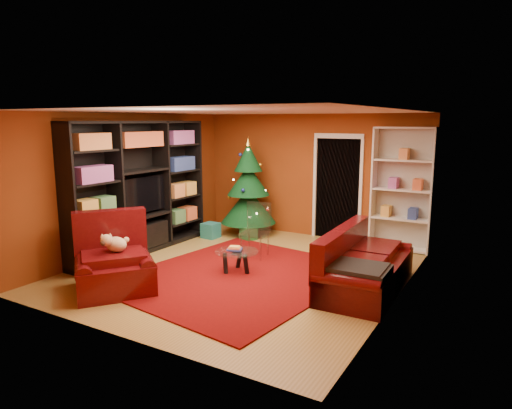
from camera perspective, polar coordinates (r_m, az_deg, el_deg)
The scene contains 18 objects.
floor at distance 7.71m, azimuth -1.51°, elevation -8.35°, with size 5.00×5.50×0.05m, color olive.
ceiling at distance 7.30m, azimuth -1.61°, elevation 11.74°, with size 5.00×5.50×0.05m, color silver.
wall_back at distance 9.84m, azimuth 6.96°, elevation 3.61°, with size 5.00×0.05×2.60m, color brown.
wall_left at distance 8.96m, azimuth -15.45°, elevation 2.64°, with size 0.05×5.50×2.60m, color brown.
wall_right at distance 6.45m, azimuth 17.91°, elevation -0.42°, with size 0.05×5.50×2.60m, color brown.
doorway at distance 9.61m, azimuth 10.11°, elevation 1.86°, with size 1.06×0.60×2.16m, color black, non-canonical shape.
rug at distance 7.39m, azimuth -2.24°, elevation -8.92°, with size 3.09×3.61×0.02m, color #640807.
media_unit at distance 8.78m, azimuth -14.39°, elevation 2.05°, with size 0.49×3.20×2.45m, color black, non-canonical shape.
christmas_tree at distance 9.86m, azimuth -0.96°, elevation 2.15°, with size 1.20×1.20×2.14m, color black, non-canonical shape.
gift_box_teal at distance 9.75m, azimuth -5.68°, elevation -3.24°, with size 0.32×0.32×0.32m, color #1C7171.
gift_box_green at distance 9.55m, azimuth -0.94°, elevation -3.60°, with size 0.28×0.28×0.28m, color #195523.
gift_box_red at distance 9.81m, azimuth -0.68°, elevation -3.39°, with size 0.22×0.22×0.22m, color #A31C12.
white_bookshelf at distance 9.07m, azimuth 17.82°, elevation 1.78°, with size 1.11×0.40×2.41m, color white, non-canonical shape.
armchair at distance 7.00m, azimuth -17.34°, elevation -6.68°, with size 1.17×1.17×0.91m, color #41080A, non-canonical shape.
dog at distance 6.99m, azimuth -17.07°, elevation -4.78°, with size 0.40×0.30×0.30m, color beige, non-canonical shape.
sofa at distance 6.92m, azimuth 13.68°, elevation -6.72°, with size 2.11×0.95×0.91m, color #41080A, non-canonical shape.
coffee_table at distance 7.52m, azimuth -2.41°, elevation -7.14°, with size 0.72×0.72×0.45m, color gray, non-canonical shape.
acrylic_chair at distance 8.22m, azimuth -0.17°, elevation -3.69°, with size 0.46×0.50×0.90m, color #66605B, non-canonical shape.
Camera 1 is at (3.83, -6.21, 2.46)m, focal length 32.00 mm.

